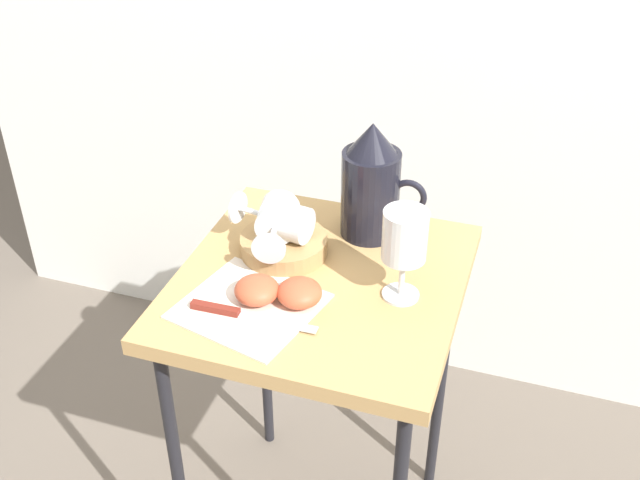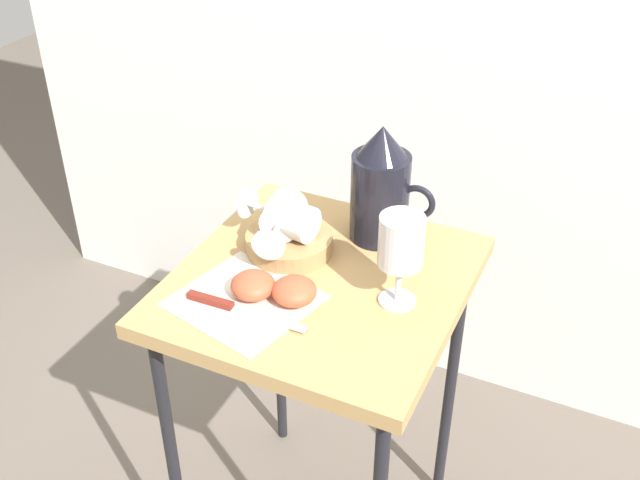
% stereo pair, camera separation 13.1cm
% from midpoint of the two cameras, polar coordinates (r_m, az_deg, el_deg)
% --- Properties ---
extents(table, '(0.50, 0.52, 0.72)m').
position_cam_midpoint_polar(table, '(1.40, -2.68, -5.40)').
color(table, tan).
rests_on(table, ground_plane).
extents(linen_napkin, '(0.25, 0.25, 0.00)m').
position_cam_midpoint_polar(linen_napkin, '(1.30, -8.16, -4.98)').
color(linen_napkin, silver).
rests_on(linen_napkin, table).
extents(basket_tray, '(0.16, 0.16, 0.03)m').
position_cam_midpoint_polar(basket_tray, '(1.41, -5.36, -0.48)').
color(basket_tray, '#AD8451').
rests_on(basket_tray, table).
extents(pitcher, '(0.16, 0.11, 0.23)m').
position_cam_midpoint_polar(pitcher, '(1.43, 1.18, 3.61)').
color(pitcher, black).
rests_on(pitcher, table).
extents(wine_glass_upright, '(0.08, 0.08, 0.17)m').
position_cam_midpoint_polar(wine_glass_upright, '(1.25, 3.32, -0.12)').
color(wine_glass_upright, silver).
rests_on(wine_glass_upright, table).
extents(wine_glass_tipped_near, '(0.09, 0.15, 0.07)m').
position_cam_midpoint_polar(wine_glass_tipped_near, '(1.39, -5.89, 1.47)').
color(wine_glass_tipped_near, silver).
rests_on(wine_glass_tipped_near, basket_tray).
extents(wine_glass_tipped_far, '(0.16, 0.09, 0.07)m').
position_cam_midpoint_polar(wine_glass_tipped_far, '(1.39, -5.39, 1.36)').
color(wine_glass_tipped_far, silver).
rests_on(wine_glass_tipped_far, basket_tray).
extents(apple_half_left, '(0.08, 0.08, 0.04)m').
position_cam_midpoint_polar(apple_half_left, '(1.30, -7.60, -3.80)').
color(apple_half_left, '#C15133').
rests_on(apple_half_left, linen_napkin).
extents(apple_half_right, '(0.08, 0.08, 0.04)m').
position_cam_midpoint_polar(apple_half_right, '(1.28, -4.46, -4.03)').
color(apple_half_right, '#C15133').
rests_on(apple_half_right, linen_napkin).
extents(knife, '(0.22, 0.02, 0.01)m').
position_cam_midpoint_polar(knife, '(1.28, -9.30, -5.46)').
color(knife, silver).
rests_on(knife, linen_napkin).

